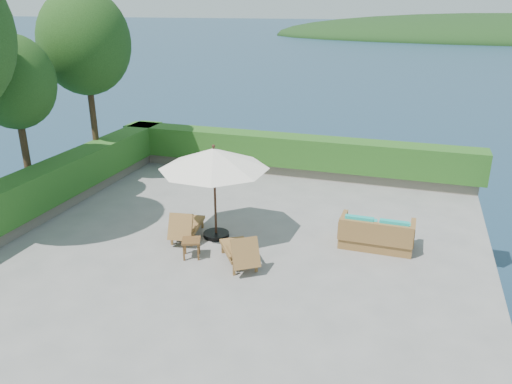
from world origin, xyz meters
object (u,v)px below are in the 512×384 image
(side_table, at_px, (191,243))
(lounge_left, at_px, (186,226))
(lounge_right, at_px, (240,251))
(wicker_loveseat, at_px, (376,235))
(patio_umbrella, at_px, (214,160))

(side_table, bearing_deg, lounge_left, 122.37)
(lounge_left, height_order, side_table, lounge_left)
(lounge_left, xyz_separation_m, lounge_right, (1.75, -0.87, 0.01))
(lounge_left, relative_size, wicker_loveseat, 0.85)
(lounge_right, relative_size, wicker_loveseat, 0.87)
(wicker_loveseat, bearing_deg, lounge_right, -146.62)
(lounge_right, height_order, wicker_loveseat, wicker_loveseat)
(lounge_left, distance_m, lounge_right, 1.95)
(lounge_right, distance_m, wicker_loveseat, 3.35)
(patio_umbrella, height_order, wicker_loveseat, patio_umbrella)
(lounge_left, bearing_deg, patio_umbrella, 16.86)
(wicker_loveseat, bearing_deg, patio_umbrella, -170.40)
(side_table, distance_m, wicker_loveseat, 4.40)
(patio_umbrella, bearing_deg, lounge_left, -154.13)
(lounge_left, bearing_deg, side_table, -66.64)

